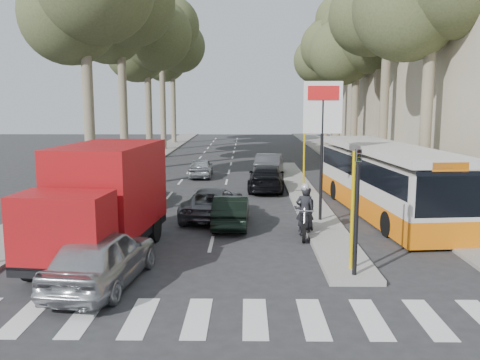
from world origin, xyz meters
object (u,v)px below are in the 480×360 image
object	(u,v)px
silver_hatchback	(102,257)
city_bus	(384,178)
red_truck	(103,199)
motorcycle	(305,211)
dark_hatchback	(231,211)

from	to	relation	value
silver_hatchback	city_bus	bearing A→B (deg)	-130.81
red_truck	motorcycle	size ratio (longest dim) A/B	2.95
city_bus	red_truck	bearing A→B (deg)	-154.72
silver_hatchback	city_bus	xyz separation A→B (m)	(9.70, 8.77, 0.82)
dark_hatchback	motorcycle	distance (m)	3.01
dark_hatchback	motorcycle	size ratio (longest dim) A/B	1.63
dark_hatchback	red_truck	distance (m)	5.62
silver_hatchback	red_truck	distance (m)	2.90
dark_hatchback	city_bus	world-z (taller)	city_bus
city_bus	motorcycle	size ratio (longest dim) A/B	5.11
silver_hatchback	dark_hatchback	size ratio (longest dim) A/B	1.22
red_truck	city_bus	world-z (taller)	red_truck
city_bus	dark_hatchback	bearing A→B (deg)	-165.90
red_truck	city_bus	distance (m)	12.07
red_truck	motorcycle	bearing A→B (deg)	27.21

